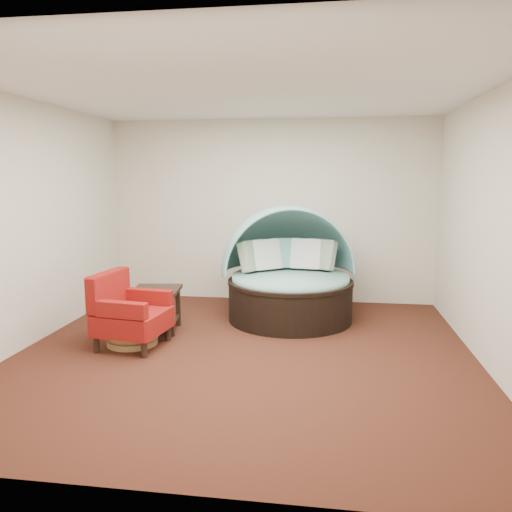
# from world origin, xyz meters

# --- Properties ---
(floor) EXTENTS (5.00, 5.00, 0.00)m
(floor) POSITION_xyz_m (0.00, 0.00, 0.00)
(floor) COLOR #462014
(floor) RESTS_ON ground
(wall_back) EXTENTS (5.00, 0.00, 5.00)m
(wall_back) POSITION_xyz_m (0.00, 2.50, 1.40)
(wall_back) COLOR beige
(wall_back) RESTS_ON floor
(wall_front) EXTENTS (5.00, 0.00, 5.00)m
(wall_front) POSITION_xyz_m (0.00, -2.50, 1.40)
(wall_front) COLOR beige
(wall_front) RESTS_ON floor
(wall_left) EXTENTS (0.00, 5.00, 5.00)m
(wall_left) POSITION_xyz_m (-2.50, 0.00, 1.40)
(wall_left) COLOR beige
(wall_left) RESTS_ON floor
(wall_right) EXTENTS (0.00, 5.00, 5.00)m
(wall_right) POSITION_xyz_m (2.50, 0.00, 1.40)
(wall_right) COLOR beige
(wall_right) RESTS_ON floor
(ceiling) EXTENTS (5.00, 5.00, 0.00)m
(ceiling) POSITION_xyz_m (0.00, 0.00, 2.80)
(ceiling) COLOR white
(ceiling) RESTS_ON wall_back
(canopy_daybed) EXTENTS (2.11, 2.07, 1.55)m
(canopy_daybed) POSITION_xyz_m (0.37, 1.50, 0.72)
(canopy_daybed) COLOR black
(canopy_daybed) RESTS_ON floor
(pet_basket) EXTENTS (0.80, 0.80, 0.23)m
(pet_basket) POSITION_xyz_m (-1.35, 0.13, 0.12)
(pet_basket) COLOR olive
(pet_basket) RESTS_ON floor
(red_armchair) EXTENTS (0.82, 0.82, 0.86)m
(red_armchair) POSITION_xyz_m (-1.35, 0.05, 0.40)
(red_armchair) COLOR black
(red_armchair) RESTS_ON floor
(side_table) EXTENTS (0.64, 0.64, 0.55)m
(side_table) POSITION_xyz_m (-1.23, 0.66, 0.35)
(side_table) COLOR black
(side_table) RESTS_ON floor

